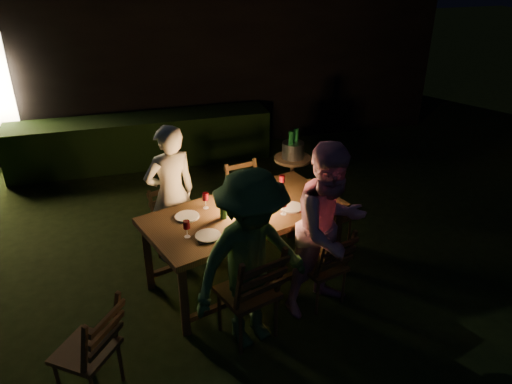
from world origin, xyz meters
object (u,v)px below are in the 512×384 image
object	(u,v)px
person_opp_right	(330,230)
chair_far_right	(249,213)
chair_spare	(91,365)
ice_bucket	(293,150)
chair_end	(330,225)
bottle_bucket_a	(291,148)
bottle_table	(223,206)
chair_near_left	(249,308)
dining_table	(244,218)
person_opp_left	(251,262)
chair_near_right	(322,278)
chair_far_left	(176,238)
lantern	(246,195)
side_table	(293,163)
bottle_bucket_b	(296,145)
person_house_side	(171,195)

from	to	relation	value
person_opp_right	chair_far_right	bearing A→B (deg)	86.33
chair_spare	ice_bucket	bearing A→B (deg)	-8.20
chair_end	bottle_bucket_a	distance (m)	1.28
person_opp_right	bottle_table	xyz separation A→B (m)	(-0.92, 0.56, 0.10)
chair_spare	bottle_bucket_a	bearing A→B (deg)	-8.08
chair_far_right	ice_bucket	bearing A→B (deg)	-152.92
person_opp_right	chair_near_left	bearing A→B (deg)	176.98
dining_table	chair_spare	world-z (taller)	chair_spare
person_opp_left	person_opp_right	bearing A→B (deg)	0.00
person_opp_right	chair_near_right	bearing A→B (deg)	90.58
chair_near_right	chair_spare	world-z (taller)	chair_spare
chair_spare	chair_near_right	bearing A→B (deg)	-39.21
bottle_table	person_opp_right	bearing A→B (deg)	-31.42
person_opp_left	chair_far_right	bearing A→B (deg)	57.77
chair_far_left	bottle_table	world-z (taller)	bottle_table
person_opp_right	ice_bucket	size ratio (longest dim) A/B	5.95
bottle_table	lantern	bearing A→B (deg)	27.56
chair_far_right	chair_end	world-z (taller)	chair_far_right
chair_far_right	bottle_bucket_a	xyz separation A→B (m)	(0.76, 0.62, 0.56)
person_opp_right	ice_bucket	distance (m)	2.24
chair_near_left	person_opp_right	bearing A→B (deg)	-3.28
chair_far_right	ice_bucket	size ratio (longest dim) A/B	3.20
dining_table	side_table	bearing A→B (deg)	36.87
chair_far_left	bottle_bucket_b	distance (m)	2.15
chair_near_left	side_table	bearing A→B (deg)	43.89
chair_end	chair_far_left	bearing A→B (deg)	-115.18
lantern	bottle_table	world-z (taller)	lantern
dining_table	person_house_side	distance (m)	0.94
chair_near_left	dining_table	bearing A→B (deg)	59.53
chair_near_left	chair_spare	distance (m)	1.45
chair_far_left	bottle_bucket_a	distance (m)	2.03
chair_end	person_opp_right	bearing A→B (deg)	-44.25
lantern	bottle_table	distance (m)	0.30
chair_end	person_opp_right	xyz separation A→B (m)	(-0.49, -1.02, 0.62)
chair_far_right	side_table	size ratio (longest dim) A/B	1.39
chair_end	person_opp_left	world-z (taller)	person_opp_left
lantern	chair_far_left	bearing A→B (deg)	143.03
dining_table	chair_near_left	xyz separation A→B (m)	(-0.19, -0.87, -0.44)
chair_near_right	chair_far_left	xyz separation A→B (m)	(-1.33, 1.18, -0.01)
chair_near_left	lantern	world-z (taller)	lantern
chair_spare	person_opp_right	bearing A→B (deg)	-40.44
chair_spare	person_opp_right	world-z (taller)	person_opp_right
chair_spare	person_house_side	xyz separation A→B (m)	(0.92, 1.81, 0.52)
side_table	person_opp_left	bearing A→B (deg)	-117.06
chair_spare	person_opp_right	size ratio (longest dim) A/B	0.55
bottle_bucket_a	person_opp_left	bearing A→B (deg)	-116.51
bottle_bucket_a	chair_far_left	bearing A→B (deg)	-151.52
chair_near_right	person_opp_right	size ratio (longest dim) A/B	0.52
chair_spare	side_table	size ratio (longest dim) A/B	1.43
chair_spare	chair_near_left	bearing A→B (deg)	-41.65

